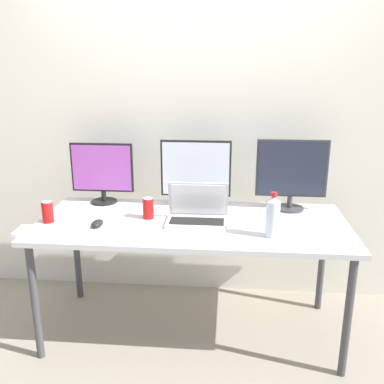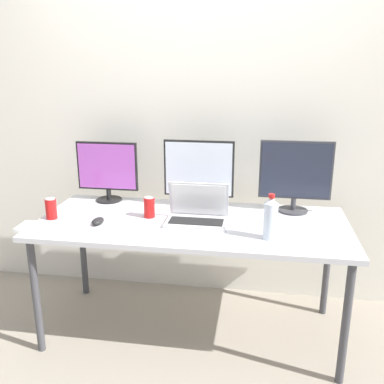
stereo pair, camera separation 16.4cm
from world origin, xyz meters
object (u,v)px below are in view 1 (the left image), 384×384
object	(u,v)px
soda_can_by_laptop	(48,212)
monitor_left	(102,171)
monitor_right	(292,173)
mouse_by_keyboard	(97,223)
keyboard_main	(51,231)
work_desk	(192,230)
monitor_center	(196,173)
soda_can_near_keyboard	(148,208)
water_bottle	(273,217)
laptop_silver	(198,213)

from	to	relation	value
soda_can_by_laptop	monitor_left	bearing A→B (deg)	60.74
monitor_right	mouse_by_keyboard	xyz separation A→B (m)	(-1.13, -0.41, -0.22)
keyboard_main	work_desk	bearing A→B (deg)	16.94
monitor_right	keyboard_main	size ratio (longest dim) A/B	1.15
monitor_left	mouse_by_keyboard	xyz separation A→B (m)	(0.09, -0.44, -0.20)
monitor_center	soda_can_near_keyboard	bearing A→B (deg)	-138.22
monitor_left	work_desk	bearing A→B (deg)	-26.10
keyboard_main	mouse_by_keyboard	xyz separation A→B (m)	(0.22, 0.12, 0.01)
work_desk	keyboard_main	size ratio (longest dim) A/B	4.69
water_bottle	soda_can_by_laptop	distance (m)	1.29
soda_can_near_keyboard	keyboard_main	bearing A→B (deg)	-149.91
keyboard_main	mouse_by_keyboard	distance (m)	0.25
laptop_silver	water_bottle	world-z (taller)	water_bottle
soda_can_by_laptop	keyboard_main	bearing A→B (deg)	-62.84
monitor_center	mouse_by_keyboard	size ratio (longest dim) A/B	4.42
laptop_silver	keyboard_main	world-z (taller)	laptop_silver
monitor_right	water_bottle	distance (m)	0.51
work_desk	soda_can_by_laptop	world-z (taller)	soda_can_by_laptop
monitor_right	soda_can_near_keyboard	xyz separation A→B (m)	(-0.87, -0.24, -0.18)
work_desk	soda_can_by_laptop	distance (m)	0.85
monitor_center	monitor_right	distance (m)	0.60
laptop_silver	water_bottle	bearing A→B (deg)	-24.11
work_desk	soda_can_near_keyboard	xyz separation A→B (m)	(-0.27, 0.03, 0.12)
monitor_left	soda_can_by_laptop	xyz separation A→B (m)	(-0.22, -0.39, -0.15)
keyboard_main	soda_can_by_laptop	xyz separation A→B (m)	(-0.08, 0.16, 0.05)
mouse_by_keyboard	soda_can_by_laptop	distance (m)	0.31
laptop_silver	monitor_left	bearing A→B (deg)	154.53
monitor_left	soda_can_near_keyboard	distance (m)	0.47
monitor_center	monitor_right	bearing A→B (deg)	0.26
monitor_right	soda_can_by_laptop	bearing A→B (deg)	-165.91
work_desk	soda_can_near_keyboard	size ratio (longest dim) A/B	14.45
monitor_center	mouse_by_keyboard	distance (m)	0.70
keyboard_main	monitor_center	bearing A→B (deg)	33.09
keyboard_main	soda_can_by_laptop	bearing A→B (deg)	115.60
water_bottle	monitor_right	bearing A→B (deg)	71.98
monitor_left	soda_can_near_keyboard	world-z (taller)	monitor_left
work_desk	monitor_left	distance (m)	0.74
monitor_left	laptop_silver	distance (m)	0.74
keyboard_main	monitor_left	bearing A→B (deg)	74.85
work_desk	keyboard_main	distance (m)	0.80
work_desk	monitor_center	xyz separation A→B (m)	(0.00, 0.27, 0.28)
mouse_by_keyboard	water_bottle	xyz separation A→B (m)	(0.98, -0.06, 0.09)
keyboard_main	water_bottle	distance (m)	1.21
monitor_center	water_bottle	size ratio (longest dim) A/B	1.80
monitor_right	laptop_silver	world-z (taller)	monitor_right
water_bottle	mouse_by_keyboard	bearing A→B (deg)	176.53
monitor_center	keyboard_main	bearing A→B (deg)	-145.36
monitor_left	water_bottle	xyz separation A→B (m)	(1.07, -0.50, -0.10)
monitor_right	water_bottle	xyz separation A→B (m)	(-0.15, -0.47, -0.13)
monitor_center	soda_can_by_laptop	xyz separation A→B (m)	(-0.84, -0.36, -0.17)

